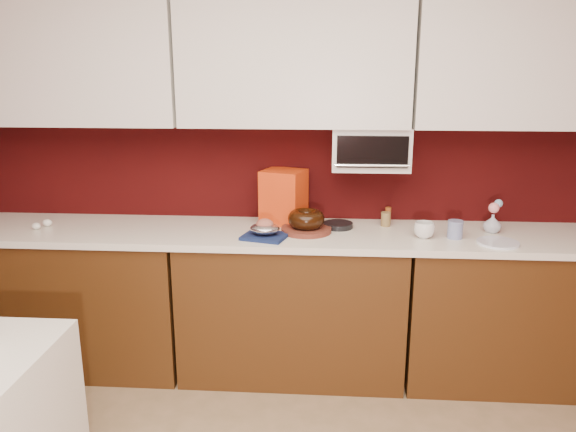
{
  "coord_description": "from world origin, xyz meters",
  "views": [
    {
      "loc": [
        0.2,
        -1.22,
        1.84
      ],
      "look_at": [
        -0.02,
        1.84,
        1.02
      ],
      "focal_mm": 35.0,
      "sensor_mm": 36.0,
      "label": 1
    }
  ],
  "objects_px": {
    "bundt_cake": "(306,219)",
    "toaster_oven": "(370,148)",
    "blue_jar": "(455,229)",
    "pandoro_box": "(284,197)",
    "coffee_mug": "(424,228)",
    "flower_vase": "(492,222)",
    "foil_ham_nest": "(265,229)"
  },
  "relations": [
    {
      "from": "bundt_cake",
      "to": "toaster_oven",
      "type": "bearing_deg",
      "value": 24.97
    },
    {
      "from": "blue_jar",
      "to": "pandoro_box",
      "type": "bearing_deg",
      "value": 165.48
    },
    {
      "from": "toaster_oven",
      "to": "coffee_mug",
      "type": "xyz_separation_m",
      "value": [
        0.3,
        -0.24,
        -0.42
      ]
    },
    {
      "from": "blue_jar",
      "to": "toaster_oven",
      "type": "bearing_deg",
      "value": 153.88
    },
    {
      "from": "bundt_cake",
      "to": "pandoro_box",
      "type": "xyz_separation_m",
      "value": [
        -0.15,
        0.2,
        0.09
      ]
    },
    {
      "from": "pandoro_box",
      "to": "flower_vase",
      "type": "xyz_separation_m",
      "value": [
        1.23,
        -0.13,
        -0.1
      ]
    },
    {
      "from": "toaster_oven",
      "to": "blue_jar",
      "type": "relative_size",
      "value": 4.42
    },
    {
      "from": "pandoro_box",
      "to": "coffee_mug",
      "type": "distance_m",
      "value": 0.87
    },
    {
      "from": "foil_ham_nest",
      "to": "coffee_mug",
      "type": "bearing_deg",
      "value": 4.09
    },
    {
      "from": "bundt_cake",
      "to": "coffee_mug",
      "type": "distance_m",
      "value": 0.67
    },
    {
      "from": "pandoro_box",
      "to": "coffee_mug",
      "type": "height_order",
      "value": "pandoro_box"
    },
    {
      "from": "flower_vase",
      "to": "pandoro_box",
      "type": "bearing_deg",
      "value": 174.15
    },
    {
      "from": "foil_ham_nest",
      "to": "blue_jar",
      "type": "bearing_deg",
      "value": 3.84
    },
    {
      "from": "foil_ham_nest",
      "to": "pandoro_box",
      "type": "height_order",
      "value": "pandoro_box"
    },
    {
      "from": "bundt_cake",
      "to": "coffee_mug",
      "type": "relative_size",
      "value": 1.94
    },
    {
      "from": "foil_ham_nest",
      "to": "flower_vase",
      "type": "bearing_deg",
      "value": 8.76
    },
    {
      "from": "foil_ham_nest",
      "to": "flower_vase",
      "type": "xyz_separation_m",
      "value": [
        1.31,
        0.2,
        0.01
      ]
    },
    {
      "from": "bundt_cake",
      "to": "flower_vase",
      "type": "xyz_separation_m",
      "value": [
        1.08,
        0.07,
        -0.02
      ]
    },
    {
      "from": "bundt_cake",
      "to": "pandoro_box",
      "type": "bearing_deg",
      "value": 126.96
    },
    {
      "from": "toaster_oven",
      "to": "flower_vase",
      "type": "xyz_separation_m",
      "value": [
        0.72,
        -0.1,
        -0.41
      ]
    },
    {
      "from": "bundt_cake",
      "to": "foil_ham_nest",
      "type": "height_order",
      "value": "bundt_cake"
    },
    {
      "from": "pandoro_box",
      "to": "bundt_cake",
      "type": "bearing_deg",
      "value": -34.19
    },
    {
      "from": "flower_vase",
      "to": "bundt_cake",
      "type": "bearing_deg",
      "value": -176.34
    },
    {
      "from": "toaster_oven",
      "to": "pandoro_box",
      "type": "relative_size",
      "value": 1.36
    },
    {
      "from": "coffee_mug",
      "to": "blue_jar",
      "type": "distance_m",
      "value": 0.17
    },
    {
      "from": "toaster_oven",
      "to": "blue_jar",
      "type": "height_order",
      "value": "toaster_oven"
    },
    {
      "from": "pandoro_box",
      "to": "coffee_mug",
      "type": "bearing_deg",
      "value": 0.93
    },
    {
      "from": "foil_ham_nest",
      "to": "coffee_mug",
      "type": "distance_m",
      "value": 0.9
    },
    {
      "from": "toaster_oven",
      "to": "foil_ham_nest",
      "type": "relative_size",
      "value": 2.64
    },
    {
      "from": "toaster_oven",
      "to": "flower_vase",
      "type": "distance_m",
      "value": 0.83
    },
    {
      "from": "bundt_cake",
      "to": "pandoro_box",
      "type": "height_order",
      "value": "pandoro_box"
    },
    {
      "from": "bundt_cake",
      "to": "blue_jar",
      "type": "bearing_deg",
      "value": -4.14
    }
  ]
}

